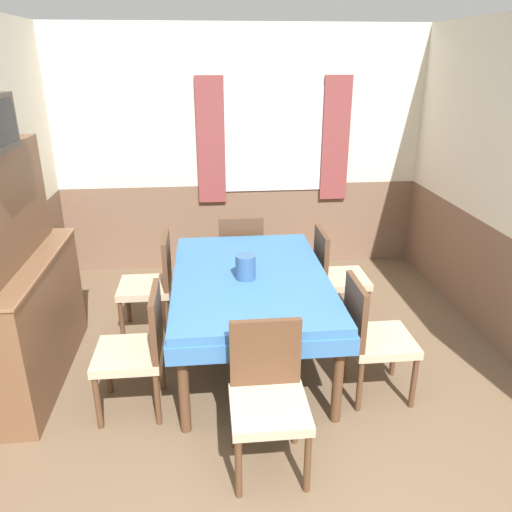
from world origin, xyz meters
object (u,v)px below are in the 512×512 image
object	(u,v)px
chair_head_near	(268,393)
chair_right_far	(335,274)
chair_left_near	(138,347)
chair_left_far	(152,281)
chair_head_window	(240,253)
chair_right_near	(372,334)
sideboard	(19,291)
vase	(246,267)
dining_table	(250,287)

from	to	relation	value
chair_head_near	chair_right_far	xyz separation A→B (m)	(0.80, 1.63, 0.00)
chair_head_near	chair_right_far	size ratio (longest dim) A/B	1.00
chair_left_near	chair_left_far	size ratio (longest dim) A/B	1.00
chair_head_window	chair_left_far	size ratio (longest dim) A/B	1.00
chair_right_far	chair_head_window	bearing A→B (deg)	-125.71
chair_left_near	chair_left_far	distance (m)	1.05
chair_right_near	sideboard	xyz separation A→B (m)	(-2.46, 0.44, 0.25)
chair_right_far	chair_right_near	bearing A→B (deg)	0.00
chair_right_near	chair_head_window	bearing A→B (deg)	-153.80
chair_right_near	chair_left_far	size ratio (longest dim) A/B	1.00
chair_left_near	chair_right_far	bearing A→B (deg)	-56.70
chair_head_window	chair_left_far	xyz separation A→B (m)	(-0.80, -0.57, 0.00)
chair_left_far	sideboard	size ratio (longest dim) A/B	0.51
chair_head_window	chair_right_near	size ratio (longest dim) A/B	1.00
chair_right_near	vase	distance (m)	1.02
sideboard	vase	bearing A→B (deg)	0.88
chair_left_near	sideboard	bearing A→B (deg)	63.09
chair_head_window	sideboard	bearing A→B (deg)	-144.38
dining_table	chair_left_near	bearing A→B (deg)	-146.70
dining_table	chair_head_window	size ratio (longest dim) A/B	2.02
chair_head_window	chair_right_near	xyz separation A→B (m)	(0.80, -1.63, 0.00)
dining_table	chair_head_window	bearing A→B (deg)	90.00
sideboard	chair_right_far	bearing A→B (deg)	14.02
chair_head_near	chair_head_window	world-z (taller)	same
chair_head_window	chair_left_near	xyz separation A→B (m)	(-0.80, -1.63, 0.00)
chair_left_far	chair_right_far	bearing A→B (deg)	-90.00
chair_head_near	chair_head_window	distance (m)	2.20
dining_table	chair_left_near	distance (m)	0.97
chair_head_near	vase	xyz separation A→B (m)	(-0.04, 1.04, 0.35)
chair_left_far	chair_right_near	bearing A→B (deg)	-123.30
chair_right_far	chair_left_far	world-z (taller)	same
chair_head_near	chair_right_far	bearing A→B (deg)	-116.20
chair_head_window	sideboard	world-z (taller)	sideboard
chair_left_far	vase	world-z (taller)	vase
sideboard	vase	world-z (taller)	sideboard
chair_left_near	sideboard	distance (m)	1.00
sideboard	chair_right_near	bearing A→B (deg)	-10.07
chair_head_near	chair_left_far	bearing A→B (deg)	-63.80
dining_table	chair_head_near	size ratio (longest dim) A/B	2.02
chair_head_near	vase	size ratio (longest dim) A/B	4.84
chair_left_near	dining_table	bearing A→B (deg)	-56.70
chair_left_near	vase	xyz separation A→B (m)	(0.76, 0.46, 0.35)
chair_right_far	sideboard	xyz separation A→B (m)	(-2.46, -0.61, 0.25)
chair_head_near	sideboard	xyz separation A→B (m)	(-1.66, 1.01, 0.25)
chair_head_near	sideboard	bearing A→B (deg)	-31.36
chair_right_near	chair_left_far	bearing A→B (deg)	-123.30
vase	chair_left_near	bearing A→B (deg)	-148.69
chair_head_window	vase	size ratio (longest dim) A/B	4.84
vase	chair_head_near	bearing A→B (deg)	-87.73
chair_left_near	chair_right_far	xyz separation A→B (m)	(1.60, 1.05, 0.00)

